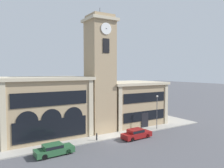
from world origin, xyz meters
TOP-DOWN VIEW (x-y plane):
  - ground_plane at (0.00, 0.00)m, footprint 300.00×300.00m
  - sidewalk_kerb at (0.00, 7.04)m, footprint 37.80×14.09m
  - clock_tower at (0.00, 4.52)m, footprint 4.69×4.69m
  - town_hall_left_wing at (-8.60, 7.27)m, footprint 13.31×10.26m
  - town_hall_right_wing at (7.81, 7.28)m, footprint 11.73×10.26m
  - parked_car_near at (-9.55, -1.58)m, footprint 4.65×2.05m
  - parked_car_mid at (2.81, -1.58)m, footprint 4.79×1.97m
  - street_lamp at (8.91, 0.60)m, footprint 0.36×0.36m
  - bollard at (-2.78, 0.39)m, footprint 0.18×0.18m

SIDE VIEW (x-z plane):
  - ground_plane at x=0.00m, z-range 0.00..0.00m
  - sidewalk_kerb at x=0.00m, z-range 0.00..0.15m
  - bollard at x=-2.78m, z-range 0.14..1.20m
  - parked_car_near at x=-9.55m, z-range 0.04..1.38m
  - parked_car_mid at x=2.81m, z-range 0.03..1.47m
  - street_lamp at x=8.91m, z-range 1.05..6.82m
  - town_hall_right_wing at x=7.81m, z-range 0.03..8.00m
  - town_hall_left_wing at x=-8.60m, z-range 0.02..9.16m
  - clock_tower at x=0.00m, z-range -0.55..19.66m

